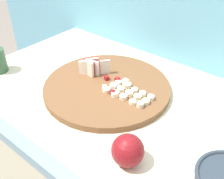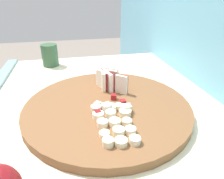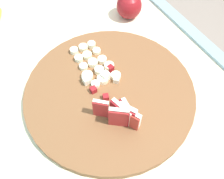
{
  "view_description": "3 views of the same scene",
  "coord_description": "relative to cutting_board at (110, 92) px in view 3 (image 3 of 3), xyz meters",
  "views": [
    {
      "loc": [
        0.42,
        -0.55,
        1.42
      ],
      "look_at": [
        -0.02,
        -0.01,
        0.92
      ],
      "focal_mm": 41.63,
      "sensor_mm": 36.0,
      "label": 1
    },
    {
      "loc": [
        0.4,
        -0.07,
        1.19
      ],
      "look_at": [
        -0.09,
        0.03,
        0.94
      ],
      "focal_mm": 32.48,
      "sensor_mm": 36.0,
      "label": 2
    },
    {
      "loc": [
        -0.38,
        0.19,
        1.43
      ],
      "look_at": [
        -0.09,
        0.02,
        0.96
      ],
      "focal_mm": 39.5,
      "sensor_mm": 36.0,
      "label": 3
    }
  ],
  "objects": [
    {
      "name": "apple_dice_pile",
      "position": [
        0.03,
        0.01,
        0.02
      ],
      "size": [
        0.09,
        0.09,
        0.02
      ],
      "color": "white",
      "rests_on": "cutting_board"
    },
    {
      "name": "cutting_board",
      "position": [
        0.0,
        0.0,
        0.0
      ],
      "size": [
        0.44,
        0.44,
        0.02
      ],
      "primitive_type": "cylinder",
      "color": "brown",
      "rests_on": "tiled_countertop"
    },
    {
      "name": "apple_wedge_fan",
      "position": [
        -0.09,
        0.02,
        0.04
      ],
      "size": [
        0.1,
        0.08,
        0.06
      ],
      "color": "maroon",
      "rests_on": "cutting_board"
    },
    {
      "name": "ground",
      "position": [
        0.06,
        -0.02,
        -0.9
      ],
      "size": [
        10.0,
        10.0,
        0.0
      ],
      "primitive_type": "plane",
      "color": "gray"
    },
    {
      "name": "banana_slice_rows",
      "position": [
        0.09,
        -0.0,
        0.02
      ],
      "size": [
        0.16,
        0.09,
        0.02
      ],
      "color": "beige",
      "rests_on": "cutting_board"
    },
    {
      "name": "whole_apple",
      "position": [
        0.24,
        -0.21,
        0.03
      ],
      "size": [
        0.08,
        0.08,
        0.08
      ],
      "primitive_type": "sphere",
      "color": "maroon",
      "rests_on": "tiled_countertop"
    },
    {
      "name": "tiled_countertop",
      "position": [
        0.06,
        -0.02,
        -0.46
      ],
      "size": [
        1.13,
        0.69,
        0.9
      ],
      "color": "beige",
      "rests_on": "ground"
    }
  ]
}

